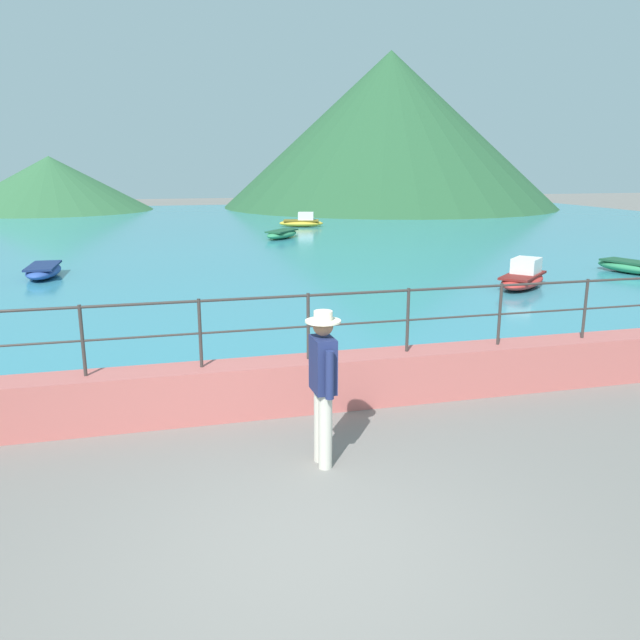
{
  "coord_description": "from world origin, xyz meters",
  "views": [
    {
      "loc": [
        -1.13,
        -4.63,
        3.23
      ],
      "look_at": [
        1.0,
        3.7,
        1.1
      ],
      "focal_mm": 35.13,
      "sensor_mm": 36.0,
      "label": 1
    }
  ],
  "objects_px": {
    "person_walking": "(323,381)",
    "boat_5": "(633,267)",
    "boat_1": "(523,277)",
    "boat_2": "(282,234)",
    "boat_0": "(44,270)",
    "boat_4": "(302,222)"
  },
  "relations": [
    {
      "from": "boat_2",
      "to": "boat_4",
      "type": "distance_m",
      "value": 5.43
    },
    {
      "from": "boat_2",
      "to": "boat_4",
      "type": "xyz_separation_m",
      "value": [
        2.06,
        5.02,
        0.07
      ]
    },
    {
      "from": "person_walking",
      "to": "boat_1",
      "type": "xyz_separation_m",
      "value": [
        7.71,
        8.42,
        -0.65
      ]
    },
    {
      "from": "person_walking",
      "to": "boat_1",
      "type": "bearing_deg",
      "value": 47.53
    },
    {
      "from": "boat_5",
      "to": "person_walking",
      "type": "bearing_deg",
      "value": -141.77
    },
    {
      "from": "boat_0",
      "to": "boat_5",
      "type": "bearing_deg",
      "value": -12.08
    },
    {
      "from": "person_walking",
      "to": "boat_4",
      "type": "bearing_deg",
      "value": 77.76
    },
    {
      "from": "boat_5",
      "to": "boat_1",
      "type": "bearing_deg",
      "value": -165.32
    },
    {
      "from": "boat_5",
      "to": "boat_4",
      "type": "bearing_deg",
      "value": 111.07
    },
    {
      "from": "boat_1",
      "to": "boat_2",
      "type": "distance_m",
      "value": 13.54
    },
    {
      "from": "boat_4",
      "to": "boat_5",
      "type": "height_order",
      "value": "boat_4"
    },
    {
      "from": "boat_0",
      "to": "boat_5",
      "type": "distance_m",
      "value": 17.52
    },
    {
      "from": "boat_2",
      "to": "boat_5",
      "type": "bearing_deg",
      "value": -54.06
    },
    {
      "from": "boat_2",
      "to": "boat_4",
      "type": "relative_size",
      "value": 0.97
    },
    {
      "from": "boat_1",
      "to": "boat_5",
      "type": "relative_size",
      "value": 0.94
    },
    {
      "from": "boat_0",
      "to": "boat_1",
      "type": "relative_size",
      "value": 1.0
    },
    {
      "from": "boat_2",
      "to": "boat_5",
      "type": "distance_m",
      "value": 14.51
    },
    {
      "from": "person_walking",
      "to": "boat_4",
      "type": "distance_m",
      "value": 26.99
    },
    {
      "from": "boat_5",
      "to": "boat_0",
      "type": "bearing_deg",
      "value": 167.92
    },
    {
      "from": "person_walking",
      "to": "boat_2",
      "type": "bearing_deg",
      "value": 80.27
    },
    {
      "from": "boat_4",
      "to": "boat_5",
      "type": "relative_size",
      "value": 1.0
    },
    {
      "from": "person_walking",
      "to": "boat_5",
      "type": "bearing_deg",
      "value": 38.23
    }
  ]
}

